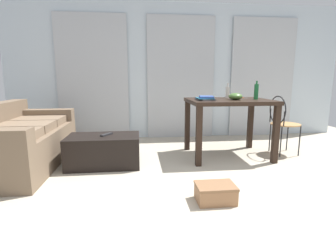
# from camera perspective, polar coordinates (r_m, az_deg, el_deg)

# --- Properties ---
(ground_plane) EXTENTS (7.22, 7.22, 0.00)m
(ground_plane) POSITION_cam_1_polar(r_m,az_deg,el_deg) (3.10, 8.27, -9.85)
(ground_plane) COLOR #B2A893
(wall_back) EXTENTS (6.08, 0.10, 2.40)m
(wall_back) POSITION_cam_1_polar(r_m,az_deg,el_deg) (4.78, 2.73, 12.02)
(wall_back) COLOR silver
(wall_back) RESTS_ON ground
(curtains) EXTENTS (4.32, 0.03, 2.17)m
(curtains) POSITION_cam_1_polar(r_m,az_deg,el_deg) (4.69, 2.89, 10.63)
(curtains) COLOR #B2B7BC
(curtains) RESTS_ON ground
(couch) EXTENTS (0.89, 1.77, 0.77)m
(couch) POSITION_cam_1_polar(r_m,az_deg,el_deg) (3.63, -30.60, -3.07)
(couch) COLOR brown
(couch) RESTS_ON ground
(coffee_table) EXTENTS (0.88, 0.52, 0.38)m
(coffee_table) POSITION_cam_1_polar(r_m,az_deg,el_deg) (3.29, -14.16, -5.36)
(coffee_table) COLOR black
(coffee_table) RESTS_ON ground
(craft_table) EXTENTS (1.10, 0.86, 0.80)m
(craft_table) POSITION_cam_1_polar(r_m,az_deg,el_deg) (3.60, 13.43, 3.94)
(craft_table) COLOR black
(craft_table) RESTS_ON ground
(wire_chair) EXTENTS (0.41, 0.41, 0.84)m
(wire_chair) POSITION_cam_1_polar(r_m,az_deg,el_deg) (3.97, 24.12, 1.50)
(wire_chair) COLOR #B7844C
(wire_chair) RESTS_ON ground
(bottle_near) EXTENTS (0.06, 0.06, 0.22)m
(bottle_near) POSITION_cam_1_polar(r_m,az_deg,el_deg) (3.81, 13.22, 7.43)
(bottle_near) COLOR beige
(bottle_near) RESTS_ON craft_table
(bottle_far) EXTENTS (0.06, 0.06, 0.25)m
(bottle_far) POSITION_cam_1_polar(r_m,az_deg,el_deg) (3.68, 19.18, 7.32)
(bottle_far) COLOR #195B2D
(bottle_far) RESTS_ON craft_table
(bowl) EXTENTS (0.18, 0.18, 0.09)m
(bowl) POSITION_cam_1_polar(r_m,az_deg,el_deg) (3.53, 14.88, 6.43)
(bowl) COLOR #477033
(bowl) RESTS_ON craft_table
(book_stack) EXTENTS (0.24, 0.29, 0.06)m
(book_stack) POSITION_cam_1_polar(r_m,az_deg,el_deg) (3.38, 8.42, 6.18)
(book_stack) COLOR #4C4C51
(book_stack) RESTS_ON craft_table
(tv_remote_on_table) EXTENTS (0.11, 0.15, 0.02)m
(tv_remote_on_table) POSITION_cam_1_polar(r_m,az_deg,el_deg) (3.66, 9.09, 6.26)
(tv_remote_on_table) COLOR #232326
(tv_remote_on_table) RESTS_ON craft_table
(scissors) EXTENTS (0.07, 0.10, 0.00)m
(scissors) POSITION_cam_1_polar(r_m,az_deg,el_deg) (3.90, 16.68, 6.06)
(scissors) COLOR #9EA0A5
(scissors) RESTS_ON craft_table
(tv_remote_primary) EXTENTS (0.14, 0.18, 0.02)m
(tv_remote_primary) POSITION_cam_1_polar(r_m,az_deg,el_deg) (3.25, -13.65, -1.87)
(tv_remote_primary) COLOR #232326
(tv_remote_primary) RESTS_ON coffee_table
(shoebox) EXTENTS (0.34, 0.25, 0.16)m
(shoebox) POSITION_cam_1_polar(r_m,az_deg,el_deg) (2.36, 10.58, -14.53)
(shoebox) COLOR #996B47
(shoebox) RESTS_ON ground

